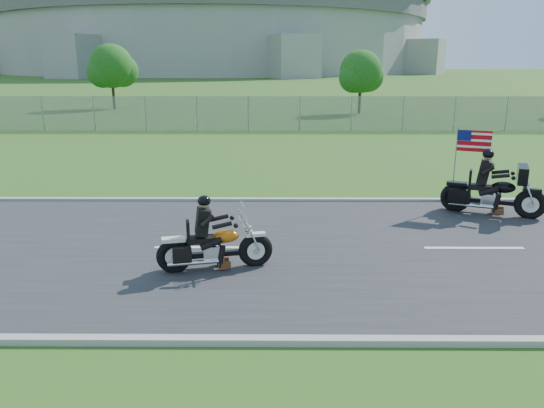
{
  "coord_description": "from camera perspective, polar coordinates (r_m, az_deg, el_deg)",
  "views": [
    {
      "loc": [
        -0.41,
        -11.09,
        4.1
      ],
      "look_at": [
        -0.49,
        0.0,
        1.05
      ],
      "focal_mm": 35.0,
      "sensor_mm": 36.0,
      "label": 1
    }
  ],
  "objects": [
    {
      "name": "ground",
      "position": [
        11.83,
        2.36,
        -4.9
      ],
      "size": [
        420.0,
        420.0,
        0.0
      ],
      "primitive_type": "plane",
      "color": "#2E5A1C",
      "rests_on": "ground"
    },
    {
      "name": "road",
      "position": [
        11.82,
        2.37,
        -4.81
      ],
      "size": [
        120.0,
        8.0,
        0.04
      ],
      "primitive_type": "cube",
      "color": "#28282B",
      "rests_on": "ground"
    },
    {
      "name": "curb_north",
      "position": [
        15.67,
        1.88,
        0.41
      ],
      "size": [
        120.0,
        0.18,
        0.12
      ],
      "primitive_type": "cube",
      "color": "#9E9B93",
      "rests_on": "ground"
    },
    {
      "name": "curb_south",
      "position": [
        8.13,
        3.35,
        -14.51
      ],
      "size": [
        120.0,
        0.18,
        0.12
      ],
      "primitive_type": "cube",
      "color": "#9E9B93",
      "rests_on": "ground"
    },
    {
      "name": "fence",
      "position": [
        31.58,
        -8.09,
        9.61
      ],
      "size": [
        60.0,
        0.03,
        2.0
      ],
      "primitive_type": "cube",
      "color": "gray",
      "rests_on": "ground"
    },
    {
      "name": "stadium",
      "position": [
        182.5,
        -6.11,
        18.92
      ],
      "size": [
        140.4,
        140.4,
        29.2
      ],
      "color": "#A3A099",
      "rests_on": "ground"
    },
    {
      "name": "tree_fence_near",
      "position": [
        41.64,
        9.57,
        13.64
      ],
      "size": [
        3.52,
        3.28,
        4.75
      ],
      "color": "#382316",
      "rests_on": "ground"
    },
    {
      "name": "tree_fence_mid",
      "position": [
        47.12,
        -16.82,
        13.79
      ],
      "size": [
        3.96,
        3.69,
        5.3
      ],
      "color": "#382316",
      "rests_on": "ground"
    },
    {
      "name": "motorcycle_lead",
      "position": [
        10.59,
        -6.32,
        -4.6
      ],
      "size": [
        2.3,
        0.89,
        1.57
      ],
      "rotation": [
        0.0,
        0.0,
        0.22
      ],
      "color": "black",
      "rests_on": "ground"
    },
    {
      "name": "motorcycle_follow",
      "position": [
        15.34,
        22.63,
        1.04
      ],
      "size": [
        2.56,
        1.37,
        2.24
      ],
      "rotation": [
        0.0,
        0.0,
        -0.38
      ],
      "color": "black",
      "rests_on": "ground"
    }
  ]
}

